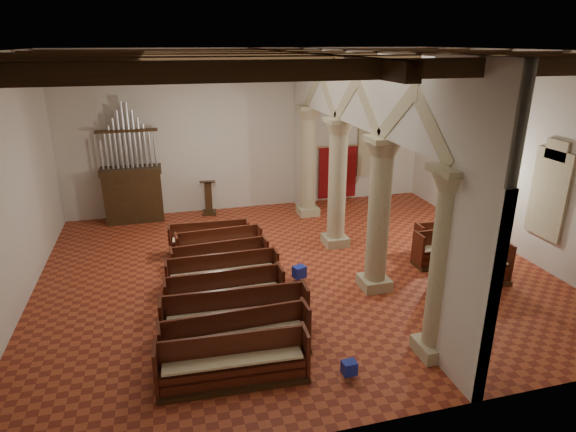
# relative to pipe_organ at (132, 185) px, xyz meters

# --- Properties ---
(floor) EXTENTS (14.00, 14.00, 0.00)m
(floor) POSITION_rel_pipe_organ_xyz_m (4.50, -5.50, -1.37)
(floor) COLOR #9D3F22
(floor) RESTS_ON ground
(ceiling) EXTENTS (14.00, 14.00, 0.00)m
(ceiling) POSITION_rel_pipe_organ_xyz_m (4.50, -5.50, 4.63)
(ceiling) COLOR #342211
(ceiling) RESTS_ON wall_back
(wall_back) EXTENTS (14.00, 0.02, 6.00)m
(wall_back) POSITION_rel_pipe_organ_xyz_m (4.50, 0.50, 1.63)
(wall_back) COLOR beige
(wall_back) RESTS_ON floor
(wall_front) EXTENTS (14.00, 0.02, 6.00)m
(wall_front) POSITION_rel_pipe_organ_xyz_m (4.50, -11.50, 1.63)
(wall_front) COLOR beige
(wall_front) RESTS_ON floor
(wall_left) EXTENTS (0.02, 12.00, 6.00)m
(wall_left) POSITION_rel_pipe_organ_xyz_m (-2.50, -5.50, 1.63)
(wall_left) COLOR beige
(wall_left) RESTS_ON floor
(wall_right) EXTENTS (0.02, 12.00, 6.00)m
(wall_right) POSITION_rel_pipe_organ_xyz_m (11.50, -5.50, 1.63)
(wall_right) COLOR beige
(wall_right) RESTS_ON floor
(ceiling_beams) EXTENTS (13.80, 11.80, 0.30)m
(ceiling_beams) POSITION_rel_pipe_organ_xyz_m (4.50, -5.50, 4.45)
(ceiling_beams) COLOR #362411
(ceiling_beams) RESTS_ON wall_back
(arcade) EXTENTS (0.90, 11.90, 6.00)m
(arcade) POSITION_rel_pipe_organ_xyz_m (6.30, -5.50, 2.19)
(arcade) COLOR tan
(arcade) RESTS_ON floor
(window_right_a) EXTENTS (0.03, 1.00, 2.20)m
(window_right_a) POSITION_rel_pipe_organ_xyz_m (11.48, -7.00, 0.83)
(window_right_a) COLOR #306E5B
(window_right_a) RESTS_ON wall_right
(window_right_b) EXTENTS (0.03, 1.00, 2.20)m
(window_right_b) POSITION_rel_pipe_organ_xyz_m (11.48, -3.00, 0.83)
(window_right_b) COLOR #306E5B
(window_right_b) RESTS_ON wall_right
(window_back) EXTENTS (1.00, 0.03, 2.20)m
(window_back) POSITION_rel_pipe_organ_xyz_m (9.50, 0.48, 0.83)
(window_back) COLOR #306E5B
(window_back) RESTS_ON wall_back
(pipe_organ) EXTENTS (2.10, 0.85, 4.40)m
(pipe_organ) POSITION_rel_pipe_organ_xyz_m (0.00, 0.00, 0.00)
(pipe_organ) COLOR #362411
(pipe_organ) RESTS_ON floor
(lectern) EXTENTS (0.62, 0.64, 1.41)m
(lectern) POSITION_rel_pipe_organ_xyz_m (2.68, -0.01, -0.79)
(lectern) COLOR #352310
(lectern) RESTS_ON floor
(dossal_curtain) EXTENTS (1.80, 0.07, 2.17)m
(dossal_curtain) POSITION_rel_pipe_organ_xyz_m (8.00, 0.42, -0.21)
(dossal_curtain) COLOR maroon
(dossal_curtain) RESTS_ON floor
(processional_banner) EXTENTS (0.52, 0.66, 2.27)m
(processional_banner) POSITION_rel_pipe_organ_xyz_m (9.09, -1.55, -0.59)
(processional_banner) COLOR #362411
(processional_banner) RESTS_ON floor
(hymnal_box_a) EXTENTS (0.29, 0.24, 0.28)m
(hymnal_box_a) POSITION_rel_pipe_organ_xyz_m (4.28, -10.26, -1.13)
(hymnal_box_a) COLOR navy
(hymnal_box_a) RESTS_ON floor
(hymnal_box_b) EXTENTS (0.37, 0.33, 0.32)m
(hymnal_box_b) POSITION_rel_pipe_organ_xyz_m (3.42, -7.30, -1.11)
(hymnal_box_b) COLOR #153A95
(hymnal_box_b) RESTS_ON floor
(hymnal_box_c) EXTENTS (0.40, 0.37, 0.33)m
(hymnal_box_c) POSITION_rel_pipe_organ_xyz_m (4.48, -6.10, -1.11)
(hymnal_box_c) COLOR #153796
(hymnal_box_c) RESTS_ON floor
(tube_heater_a) EXTENTS (0.93, 0.10, 0.09)m
(tube_heater_a) POSITION_rel_pipe_organ_xyz_m (1.65, -9.67, -1.21)
(tube_heater_a) COLOR white
(tube_heater_a) RESTS_ON floor
(tube_heater_b) EXTENTS (1.05, 0.40, 0.11)m
(tube_heater_b) POSITION_rel_pipe_organ_xyz_m (2.36, -9.62, -1.21)
(tube_heater_b) COLOR silver
(tube_heater_b) RESTS_ON floor
(nave_pew_0) EXTENTS (2.93, 0.82, 1.00)m
(nave_pew_0) POSITION_rel_pipe_organ_xyz_m (2.08, -9.83, -1.04)
(nave_pew_0) COLOR #362411
(nave_pew_0) RESTS_ON floor
(nave_pew_1) EXTENTS (3.11, 0.78, 1.02)m
(nave_pew_1) POSITION_rel_pipe_organ_xyz_m (2.26, -9.06, -1.03)
(nave_pew_1) COLOR #362411
(nave_pew_1) RESTS_ON floor
(nave_pew_2) EXTENTS (3.27, 0.86, 1.08)m
(nave_pew_2) POSITION_rel_pipe_organ_xyz_m (2.38, -8.25, -1.02)
(nave_pew_2) COLOR #362411
(nave_pew_2) RESTS_ON floor
(nave_pew_3) EXTENTS (2.84, 0.75, 1.06)m
(nave_pew_3) POSITION_rel_pipe_organ_xyz_m (2.29, -7.25, -1.02)
(nave_pew_3) COLOR #362411
(nave_pew_3) RESTS_ON floor
(nave_pew_4) EXTENTS (2.95, 0.67, 0.98)m
(nave_pew_4) POSITION_rel_pipe_organ_xyz_m (2.39, -6.05, -1.05)
(nave_pew_4) COLOR #362411
(nave_pew_4) RESTS_ON floor
(nave_pew_5) EXTENTS (2.72, 0.81, 0.98)m
(nave_pew_5) POSITION_rel_pipe_organ_xyz_m (2.43, -5.25, -1.05)
(nave_pew_5) COLOR #362411
(nave_pew_5) RESTS_ON floor
(nave_pew_6) EXTENTS (2.57, 0.78, 0.95)m
(nave_pew_6) POSITION_rel_pipe_organ_xyz_m (2.54, -4.19, -1.06)
(nave_pew_6) COLOR #362411
(nave_pew_6) RESTS_ON floor
(nave_pew_7) EXTENTS (2.49, 0.76, 0.98)m
(nave_pew_7) POSITION_rel_pipe_organ_xyz_m (2.31, -3.58, -1.05)
(nave_pew_7) COLOR #362411
(nave_pew_7) RESTS_ON floor
(aisle_pew_0) EXTENTS (2.11, 0.79, 1.12)m
(aisle_pew_0) POSITION_rel_pipe_organ_xyz_m (8.89, -7.53, -0.99)
(aisle_pew_0) COLOR #362411
(aisle_pew_0) RESTS_ON floor
(aisle_pew_1) EXTENTS (2.00, 0.71, 1.05)m
(aisle_pew_1) POSITION_rel_pipe_organ_xyz_m (8.99, -6.18, -1.02)
(aisle_pew_1) COLOR #362411
(aisle_pew_1) RESTS_ON floor
(aisle_pew_2) EXTENTS (1.66, 0.69, 0.97)m
(aisle_pew_2) POSITION_rel_pipe_organ_xyz_m (9.28, -5.41, -1.04)
(aisle_pew_2) COLOR #362411
(aisle_pew_2) RESTS_ON floor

